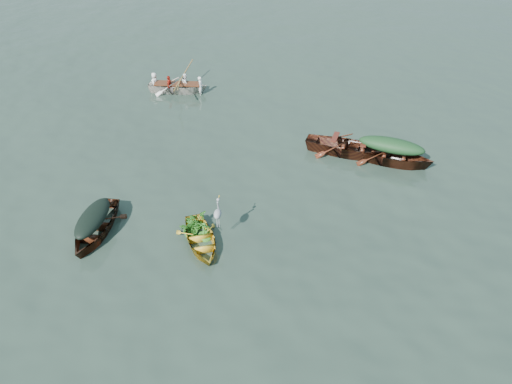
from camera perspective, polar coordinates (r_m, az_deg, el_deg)
ground at (r=14.85m, az=0.10°, el=-4.72°), size 140.00×140.00×0.00m
yellow_dinghy at (r=14.54m, az=-6.30°, el=-6.00°), size 2.24×3.02×0.72m
dark_covered_boat at (r=15.58m, az=-17.79°, el=-4.53°), size 1.38×3.53×0.86m
green_tarp_boat at (r=18.70m, az=14.91°, el=3.26°), size 4.44×2.42×0.98m
open_wooden_boat at (r=18.88m, az=10.46°, el=4.24°), size 4.65×2.33×1.04m
rowed_boat at (r=23.84m, az=-8.87°, el=11.20°), size 3.86×1.31×0.88m
dark_tarp_cover at (r=15.20m, az=-18.20°, el=-2.70°), size 0.76×1.94×0.40m
green_tarp_cover at (r=18.33m, az=15.26°, el=5.24°), size 2.44×1.33×0.52m
thwart_benches at (r=18.61m, az=10.63°, el=5.67°), size 2.35×1.30×0.04m
heron at (r=14.14m, az=-4.38°, el=-2.94°), size 0.42×0.48×0.92m
dinghy_weeds at (r=14.55m, az=-6.83°, el=-2.65°), size 1.01×1.11×0.60m
rowers at (r=23.52m, az=-9.05°, el=13.03°), size 2.71×1.15×0.76m
oars at (r=23.65m, az=-8.97°, el=12.24°), size 0.71×2.62×0.06m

